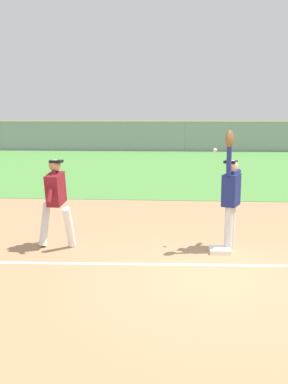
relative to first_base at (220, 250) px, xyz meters
name	(u,v)px	position (x,y,z in m)	size (l,w,h in m)	color
ground_plane	(212,280)	(-0.25, -1.44, -0.04)	(78.14, 78.14, 0.00)	tan
outfield_grass	(188,166)	(-0.25, 14.96, -0.04)	(55.35, 19.68, 0.01)	#549342
first_base	(220,250)	(0.00, 0.00, 0.00)	(0.38, 0.38, 0.08)	white
fielder	(231,192)	(0.20, 0.23, 1.08)	(0.44, 0.87, 2.28)	silver
runner	(56,197)	(-3.13, 0.11, 0.96)	(0.73, 0.85, 1.72)	white
baseball	(215,150)	(-0.10, 0.45, 1.85)	(0.07, 0.07, 0.07)	white
outfield_fence	(185,136)	(-0.25, 24.80, 1.07)	(55.43, 0.08, 2.22)	#93999E
parked_car_black	(100,140)	(-7.06, 27.55, 0.63)	(4.43, 2.18, 1.25)	black
parked_car_blue	(168,140)	(-1.60, 28.09, 0.63)	(4.42, 2.15, 1.25)	#23389E
parked_car_white	(236,140)	(3.90, 28.07, 0.63)	(4.42, 2.15, 1.25)	white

